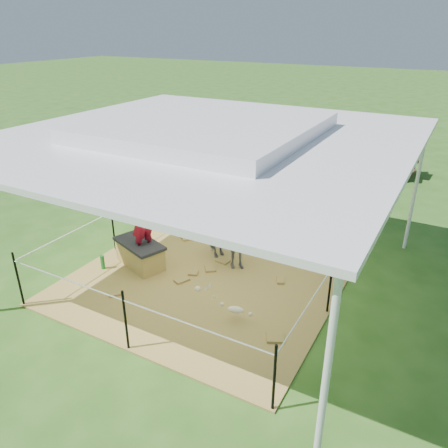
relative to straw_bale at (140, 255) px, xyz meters
The scene contains 13 objects.
ground 1.40m from the straw_bale, 11.88° to the left, with size 90.00×90.00×0.00m, color #2D5919.
hay_patch 1.40m from the straw_bale, 11.88° to the left, with size 4.60×4.60×0.03m, color brown.
canopy_tent 2.80m from the straw_bale, 11.88° to the left, with size 6.30×6.30×2.90m.
rope_fence 1.43m from the straw_bale, 11.88° to the left, with size 4.54×4.54×1.00m.
straw_bale is the anchor object (origin of this frame).
dark_cloth 0.25m from the straw_bale, ahead, with size 1.06×0.55×0.06m, color black.
woman 0.82m from the straw_bale, ahead, with size 0.44×0.29×1.19m, color #A81025.
green_bottle 0.72m from the straw_bale, 140.71° to the right, with size 0.08×0.08×0.28m, color #1A7729.
pony 1.63m from the straw_bale, 31.40° to the left, with size 0.54×1.19×1.00m, color #515156.
pink_hat 1.82m from the straw_bale, 31.40° to the left, with size 0.31×0.31×0.14m, color #FD92C6.
foal 2.49m from the straw_bale, 14.96° to the right, with size 0.79×0.44×0.44m, color beige, non-canonical shape.
picnic_table_near 8.85m from the straw_bale, 69.12° to the left, with size 1.64×1.18×0.68m, color brown.
distant_person 8.66m from the straw_bale, 67.62° to the left, with size 0.51×0.40×1.05m, color blue.
Camera 1 is at (3.61, -5.94, 4.29)m, focal length 35.00 mm.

